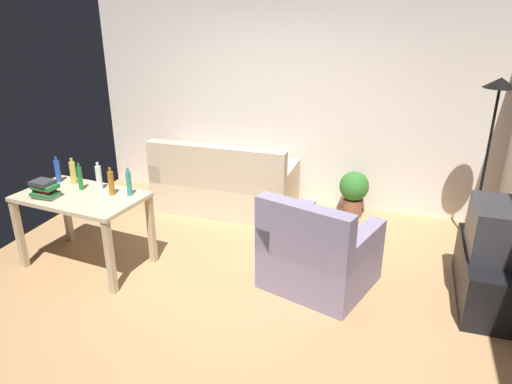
% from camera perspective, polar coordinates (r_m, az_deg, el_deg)
% --- Properties ---
extents(ground_plane, '(5.20, 4.40, 0.02)m').
position_cam_1_polar(ground_plane, '(4.62, -3.12, -10.87)').
color(ground_plane, tan).
extents(wall_rear, '(5.20, 0.10, 2.70)m').
position_cam_1_polar(wall_rear, '(6.10, 4.04, 11.09)').
color(wall_rear, silver).
rests_on(wall_rear, ground_plane).
extents(couch, '(1.72, 0.84, 0.92)m').
position_cam_1_polar(couch, '(6.02, -3.80, 0.61)').
color(couch, beige).
rests_on(couch, ground_plane).
extents(tv_stand, '(0.44, 1.10, 0.48)m').
position_cam_1_polar(tv_stand, '(4.72, 25.84, -9.00)').
color(tv_stand, black).
rests_on(tv_stand, ground_plane).
extents(tv, '(0.41, 0.60, 0.44)m').
position_cam_1_polar(tv, '(4.52, 26.84, -3.96)').
color(tv, '#2D2D33').
rests_on(tv, tv_stand).
extents(torchiere_lamp, '(0.32, 0.32, 1.81)m').
position_cam_1_polar(torchiere_lamp, '(5.31, 26.62, 7.91)').
color(torchiere_lamp, black).
rests_on(torchiere_lamp, ground_plane).
extents(desk, '(1.27, 0.83, 0.76)m').
position_cam_1_polar(desk, '(4.91, -20.12, -1.49)').
color(desk, '#C6B28E').
rests_on(desk, ground_plane).
extents(potted_plant, '(0.36, 0.36, 0.57)m').
position_cam_1_polar(potted_plant, '(5.95, 11.63, 0.16)').
color(potted_plant, brown).
rests_on(potted_plant, ground_plane).
extents(armchair, '(1.11, 1.08, 0.92)m').
position_cam_1_polar(armchair, '(4.44, 7.36, -7.51)').
color(armchair, gray).
rests_on(armchair, ground_plane).
extents(bottle_blue, '(0.06, 0.06, 0.27)m').
position_cam_1_polar(bottle_blue, '(5.27, -22.68, 2.35)').
color(bottle_blue, '#2347A3').
rests_on(bottle_blue, desk).
extents(bottle_squat, '(0.06, 0.06, 0.27)m').
position_cam_1_polar(bottle_squat, '(5.15, -21.08, 2.20)').
color(bottle_squat, '#BCB24C').
rests_on(bottle_squat, desk).
extents(bottle_green, '(0.05, 0.05, 0.27)m').
position_cam_1_polar(bottle_green, '(4.96, -20.33, 1.58)').
color(bottle_green, '#1E722D').
rests_on(bottle_green, desk).
extents(bottle_clear, '(0.06, 0.06, 0.28)m').
position_cam_1_polar(bottle_clear, '(4.90, -18.30, 1.65)').
color(bottle_clear, silver).
rests_on(bottle_clear, desk).
extents(bottle_amber, '(0.05, 0.05, 0.27)m').
position_cam_1_polar(bottle_amber, '(4.73, -16.97, 1.07)').
color(bottle_amber, '#9E6019').
rests_on(bottle_amber, desk).
extents(bottle_tall, '(0.05, 0.05, 0.28)m').
position_cam_1_polar(bottle_tall, '(4.67, -14.99, 1.03)').
color(bottle_tall, teal).
rests_on(bottle_tall, desk).
extents(book_stack, '(0.25, 0.18, 0.17)m').
position_cam_1_polar(book_stack, '(4.90, -24.00, 0.31)').
color(book_stack, beige).
rests_on(book_stack, desk).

